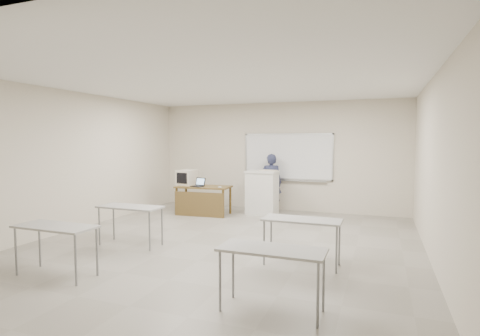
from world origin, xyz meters
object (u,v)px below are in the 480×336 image
at_px(crt_monitor, 187,177).
at_px(presenter, 271,182).
at_px(podium, 262,192).
at_px(keyboard, 269,170).
at_px(whiteboard, 288,157).
at_px(mouse, 220,187).
at_px(laptop, 198,184).
at_px(instructor_desk, 202,195).

relative_size(crt_monitor, presenter, 0.31).
distance_m(podium, keyboard, 0.61).
distance_m(whiteboard, keyboard, 0.84).
bearing_deg(mouse, crt_monitor, 139.48).
xyz_separation_m(laptop, mouse, (0.65, -0.07, -0.03)).
height_order(instructor_desk, keyboard, keyboard).
bearing_deg(mouse, keyboard, 16.72).
bearing_deg(keyboard, mouse, -124.45).
bearing_deg(instructor_desk, laptop, -175.39).
bearing_deg(instructor_desk, whiteboard, 33.45).
distance_m(instructor_desk, mouse, 0.60).
bearing_deg(presenter, instructor_desk, 31.45).
distance_m(laptop, keyboard, 1.89).
bearing_deg(laptop, crt_monitor, 165.61).
bearing_deg(whiteboard, presenter, -144.39).
distance_m(whiteboard, presenter, 0.84).
xyz_separation_m(instructor_desk, crt_monitor, (-0.55, 0.24, 0.41)).
bearing_deg(mouse, instructor_desk, 146.79).
bearing_deg(crt_monitor, podium, 21.62).
distance_m(mouse, presenter, 1.62).
distance_m(instructor_desk, keyboard, 1.86).
height_order(whiteboard, mouse, whiteboard).
relative_size(podium, mouse, 10.96).
relative_size(instructor_desk, keyboard, 2.85).
xyz_separation_m(instructor_desk, keyboard, (1.57, 0.79, 0.62)).
xyz_separation_m(crt_monitor, keyboard, (2.12, 0.55, 0.21)).
height_order(crt_monitor, mouse, crt_monitor).
relative_size(mouse, keyboard, 0.21).
relative_size(whiteboard, instructor_desk, 1.77).
distance_m(instructor_desk, crt_monitor, 0.73).
distance_m(podium, presenter, 0.54).
bearing_deg(presenter, podium, 70.82).
relative_size(podium, crt_monitor, 2.33).
height_order(instructor_desk, laptop, laptop).
height_order(laptop, keyboard, keyboard).
distance_m(instructor_desk, presenter, 1.96).
bearing_deg(presenter, keyboard, 89.18).
xyz_separation_m(whiteboard, podium, (-0.50, -0.77, -0.91)).
relative_size(instructor_desk, laptop, 4.63).
bearing_deg(crt_monitor, presenter, 32.91).
bearing_deg(keyboard, laptop, -139.44).
bearing_deg(whiteboard, podium, -123.07).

